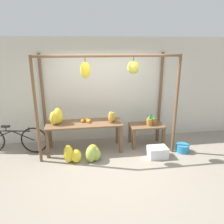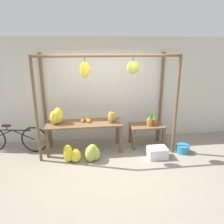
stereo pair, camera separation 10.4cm
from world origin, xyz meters
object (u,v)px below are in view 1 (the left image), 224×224
object	(u,v)px
pineapple_cluster	(150,120)
banana_pile_on_table	(57,117)
fruit_crate_white	(157,152)
parked_bicycle	(13,139)
papaya_pile	(112,117)
blue_bucket	(183,148)
banana_pile_ground_right	(93,153)
banana_pile_ground_left	(72,155)
orange_pile	(87,120)

from	to	relation	value
pineapple_cluster	banana_pile_on_table	bearing A→B (deg)	-179.26
banana_pile_on_table	fruit_crate_white	distance (m)	2.59
parked_bicycle	papaya_pile	world-z (taller)	papaya_pile
parked_bicycle	papaya_pile	size ratio (longest dim) A/B	5.73
blue_bucket	banana_pile_ground_right	bearing A→B (deg)	-177.79
banana_pile_on_table	papaya_pile	distance (m)	1.35
banana_pile_on_table	banana_pile_ground_left	distance (m)	1.01
fruit_crate_white	banana_pile_ground_right	bearing A→B (deg)	177.41
parked_bicycle	orange_pile	bearing A→B (deg)	-1.75
banana_pile_on_table	pineapple_cluster	distance (m)	2.40
pineapple_cluster	fruit_crate_white	size ratio (longest dim) A/B	0.65
pineapple_cluster	parked_bicycle	xyz separation A→B (m)	(-3.51, 0.07, -0.34)
banana_pile_ground_left	banana_pile_ground_right	size ratio (longest dim) A/B	1.00
banana_pile_on_table	parked_bicycle	world-z (taller)	banana_pile_on_table
orange_pile	fruit_crate_white	xyz separation A→B (m)	(1.65, -0.71, -0.66)
pineapple_cluster	papaya_pile	world-z (taller)	papaya_pile
banana_pile_ground_right	fruit_crate_white	distance (m)	1.55
orange_pile	papaya_pile	size ratio (longest dim) A/B	0.86
fruit_crate_white	parked_bicycle	world-z (taller)	parked_bicycle
orange_pile	banana_pile_on_table	bearing A→B (deg)	-176.18
orange_pile	blue_bucket	bearing A→B (deg)	-13.15
blue_bucket	parked_bicycle	bearing A→B (deg)	171.76
orange_pile	fruit_crate_white	size ratio (longest dim) A/B	0.57
banana_pile_on_table	banana_pile_ground_right	bearing A→B (deg)	-35.56
fruit_crate_white	papaya_pile	world-z (taller)	papaya_pile
banana_pile_ground_left	blue_bucket	size ratio (longest dim) A/B	1.39
banana_pile_on_table	banana_pile_ground_right	size ratio (longest dim) A/B	0.89
banana_pile_ground_right	parked_bicycle	distance (m)	2.07
fruit_crate_white	papaya_pile	xyz separation A→B (m)	(-1.03, 0.58, 0.75)
orange_pile	pineapple_cluster	size ratio (longest dim) A/B	0.88
banana_pile_ground_left	parked_bicycle	distance (m)	1.64
orange_pile	parked_bicycle	distance (m)	1.89
banana_pile_ground_right	papaya_pile	xyz separation A→B (m)	(0.52, 0.51, 0.70)
banana_pile_ground_right	blue_bucket	distance (m)	2.27
pineapple_cluster	blue_bucket	distance (m)	1.07
fruit_crate_white	blue_bucket	bearing A→B (deg)	12.30
banana_pile_ground_left	papaya_pile	world-z (taller)	papaya_pile
orange_pile	blue_bucket	size ratio (longest dim) A/B	0.80
banana_pile_on_table	blue_bucket	world-z (taller)	banana_pile_on_table
fruit_crate_white	parked_bicycle	xyz separation A→B (m)	(-3.49, 0.77, 0.23)
banana_pile_on_table	papaya_pile	world-z (taller)	banana_pile_on_table
banana_pile_ground_right	blue_bucket	xyz separation A→B (m)	(2.27, 0.09, -0.09)
orange_pile	banana_pile_ground_left	xyz separation A→B (m)	(-0.38, -0.65, -0.60)
banana_pile_ground_left	fruit_crate_white	distance (m)	2.02
orange_pile	banana_pile_ground_right	distance (m)	0.88
banana_pile_ground_right	papaya_pile	world-z (taller)	papaya_pile
banana_pile_on_table	parked_bicycle	bearing A→B (deg)	174.63
banana_pile_on_table	parked_bicycle	distance (m)	1.25
papaya_pile	pineapple_cluster	bearing A→B (deg)	6.04
orange_pile	pineapple_cluster	world-z (taller)	pineapple_cluster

